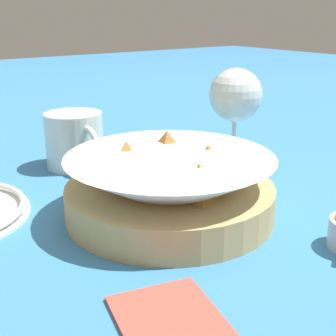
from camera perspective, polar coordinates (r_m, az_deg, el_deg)
name	(u,v)px	position (r m, az deg, el deg)	size (l,w,h in m)	color
ground_plane	(182,211)	(0.59, 1.78, -5.25)	(4.00, 4.00, 0.00)	teal
food_basket	(168,187)	(0.57, 0.04, -2.30)	(0.25, 0.25, 0.09)	tan
wine_glass	(235,98)	(0.75, 8.23, 8.43)	(0.08, 0.08, 0.16)	silver
beer_mug	(75,142)	(0.76, -11.27, 3.13)	(0.13, 0.09, 0.09)	silver
napkin	(180,333)	(0.38, 1.44, -19.44)	(0.15, 0.11, 0.01)	#DB4C3D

